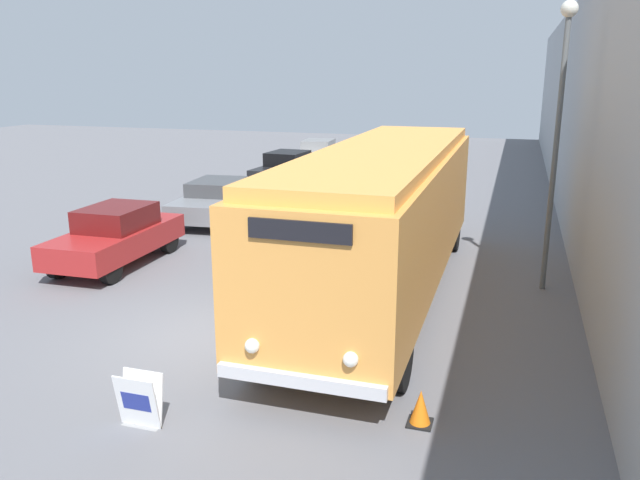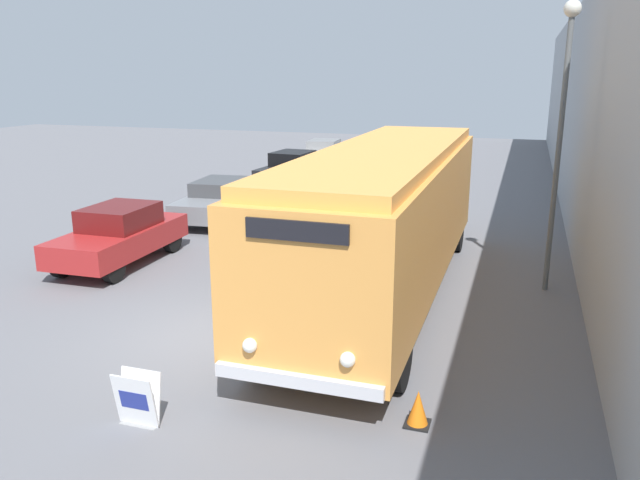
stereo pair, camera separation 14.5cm
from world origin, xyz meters
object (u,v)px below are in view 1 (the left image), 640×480
Objects in this scene: streetlamp at (560,109)px; parked_car_far at (287,169)px; sign_board at (140,401)px; parked_car_distant at (318,154)px; vintage_bus at (384,213)px; parked_car_mid at (217,199)px; parked_car_near at (116,235)px; traffic_cone at (420,408)px.

streetlamp reaches higher than parked_car_far.
sign_board is 24.93m from parked_car_distant.
parked_car_distant is (-7.24, 17.98, -1.16)m from vintage_bus.
parked_car_distant is (-0.23, 5.29, 0.00)m from parked_car_far.
parked_car_mid is at bearing 158.60° from streetlamp.
vintage_bus is 2.65× the size of parked_car_far.
parked_car_near reaches higher than parked_car_far.
parked_car_distant reaches higher than parked_car_mid.
parked_car_near reaches higher than parked_car_distant.
parked_car_far is (-10.52, 11.18, -3.39)m from streetlamp.
parked_car_mid is 13.80m from traffic_cone.
vintage_bus is 1.79× the size of streetlamp.
parked_car_near is 7.87× the size of traffic_cone.
parked_car_distant is 7.78× the size of traffic_cone.
vintage_bus is at bearing 71.46° from sign_board.
parked_car_far is at bearing 85.01° from parked_car_mid.
streetlamp is at bearing 74.51° from traffic_cone.
parked_car_far is at bearing 88.10° from parked_car_near.
parked_car_mid is 1.12× the size of parked_car_distant.
parked_car_near is at bearing -97.54° from parked_car_mid.
traffic_cone is (8.90, -23.16, -0.49)m from parked_car_distant.
traffic_cone is at bearing -60.07° from parked_car_far.
parked_car_distant is at bearing 111.02° from traffic_cone.
traffic_cone is (-1.85, -6.69, -3.87)m from streetlamp.
vintage_bus is 2.43× the size of parked_car_mid.
vintage_bus is 6.94m from sign_board.
sign_board is at bearing -82.49° from parked_car_distant.
parked_car_far is (0.12, 12.50, -0.04)m from parked_car_near.
parked_car_mid is at bearing 141.07° from vintage_bus.
traffic_cone is at bearing -32.80° from parked_car_near.
streetlamp is 11.87× the size of traffic_cone.
parked_car_distant is at bearing 96.58° from parked_car_far.
sign_board is 19.72m from parked_car_far.
streetlamp is 1.48× the size of parked_car_far.
streetlamp reaches higher than parked_car_mid.
parked_car_mid is (0.19, 5.42, -0.07)m from parked_car_near.
vintage_bus is at bearing -44.49° from parked_car_mid.
parked_car_far is 1.03× the size of parked_car_distant.
vintage_bus is 19.42m from parked_car_distant.
parked_car_near reaches higher than traffic_cone.
sign_board is 0.13× the size of streetlamp.
parked_car_near reaches higher than sign_board.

